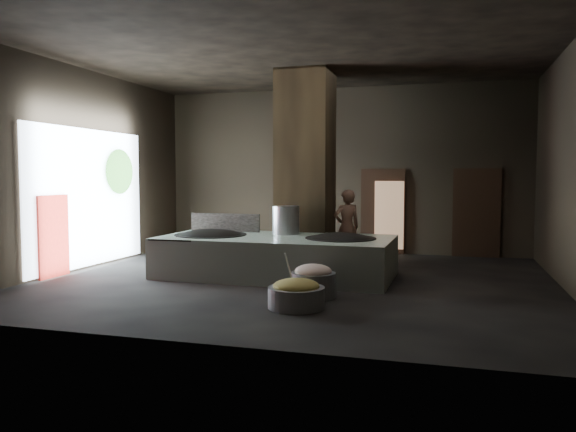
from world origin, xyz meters
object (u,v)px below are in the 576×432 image
(cook, at_px, (347,227))
(meat_basin, at_px, (313,285))
(hearth_platform, at_px, (276,257))
(wok_right, at_px, (340,242))
(stock_pot, at_px, (286,220))
(veg_basin, at_px, (296,297))
(wok_left, at_px, (211,239))

(cook, height_order, meat_basin, cook)
(hearth_platform, distance_m, wok_right, 1.39)
(wok_right, xyz_separation_m, stock_pot, (-1.30, 0.50, 0.38))
(stock_pot, relative_size, veg_basin, 0.69)
(hearth_platform, height_order, stock_pot, stock_pot)
(wok_right, xyz_separation_m, cook, (-0.23, 1.96, 0.13))
(wok_left, distance_m, cook, 3.30)
(stock_pot, bearing_deg, wok_right, -21.04)
(wok_right, height_order, cook, cook)
(hearth_platform, height_order, cook, cook)
(cook, bearing_deg, veg_basin, 58.58)
(hearth_platform, distance_m, veg_basin, 2.86)
(hearth_platform, distance_m, wok_left, 1.49)
(wok_right, relative_size, veg_basin, 1.55)
(stock_pot, xyz_separation_m, meat_basin, (1.17, -2.30, -0.92))
(cook, relative_size, veg_basin, 1.95)
(stock_pot, bearing_deg, hearth_platform, -95.19)
(cook, relative_size, meat_basin, 2.28)
(wok_right, bearing_deg, veg_basin, -94.20)
(wok_right, bearing_deg, meat_basin, -94.04)
(hearth_platform, xyz_separation_m, wok_right, (1.35, 0.05, 0.33))
(hearth_platform, distance_m, cook, 2.35)
(hearth_platform, bearing_deg, meat_basin, -54.23)
(veg_basin, distance_m, meat_basin, 0.85)
(meat_basin, bearing_deg, cook, 91.54)
(cook, distance_m, meat_basin, 3.83)
(veg_basin, relative_size, meat_basin, 1.17)
(hearth_platform, height_order, wok_left, wok_left)
(wok_left, xyz_separation_m, stock_pot, (1.50, 0.60, 0.38))
(veg_basin, bearing_deg, stock_pot, 109.32)
(hearth_platform, bearing_deg, cook, 61.73)
(wok_left, bearing_deg, hearth_platform, 1.97)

